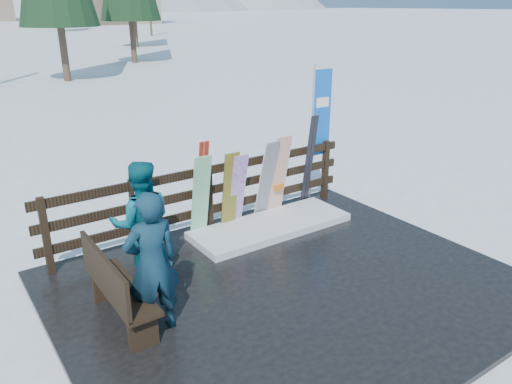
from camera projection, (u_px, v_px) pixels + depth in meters
ground at (290, 290)px, 6.86m from camera, size 700.00×700.00×0.00m
deck at (290, 287)px, 6.85m from camera, size 6.00×5.00×0.08m
fence at (209, 193)px, 8.29m from camera, size 5.60×0.10×1.15m
snow_patch at (271, 226)px, 8.49m from camera, size 2.77×1.00×0.12m
bench at (115, 286)px, 5.82m from camera, size 0.41×1.50×0.97m
snowboard_0 at (144, 209)px, 7.44m from camera, size 0.27×0.22×1.47m
snowboard_1 at (201, 197)px, 7.96m from camera, size 0.29×0.31×1.43m
snowboard_2 at (230, 192)px, 8.26m from camera, size 0.27×0.22×1.38m
snowboard_3 at (238, 191)px, 8.35m from camera, size 0.28×0.30×1.33m
snowboard_4 at (266, 181)px, 8.64m from camera, size 0.29×0.40×1.46m
snowboard_5 at (279, 176)px, 8.78m from camera, size 0.31×0.33×1.51m
ski_pair_a at (202, 189)px, 8.01m from camera, size 0.16×0.29×1.63m
ski_pair_b at (309, 162)px, 9.18m from camera, size 0.17×0.26×1.76m
rental_flag at (319, 118)px, 9.29m from camera, size 0.45×0.04×2.60m
person_front at (152, 264)px, 5.60m from camera, size 0.65×0.44×1.73m
person_back at (142, 224)px, 6.62m from camera, size 1.02×0.90×1.74m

